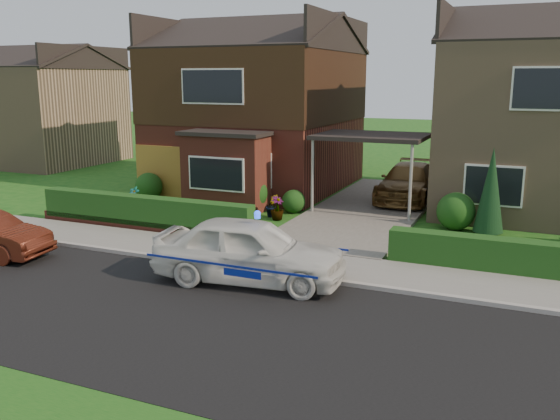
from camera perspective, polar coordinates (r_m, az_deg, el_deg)
The scene contains 23 objects.
ground at distance 11.86m, azimuth -5.38°, elevation -10.91°, with size 120.00×120.00×0.00m, color #165015.
road at distance 11.86m, azimuth -5.38°, elevation -10.91°, with size 60.00×6.00×0.02m, color black.
kerb at distance 14.40m, azimuth 0.44°, elevation -6.27°, with size 60.00×0.16×0.12m, color #9E9993.
sidewalk at distance 15.33m, azimuth 1.96°, elevation -5.13°, with size 60.00×2.00×0.10m, color slate.
driveway at distance 21.69m, azimuth 8.59°, elevation 0.08°, with size 3.80×12.00×0.12m, color #666059.
house_left at distance 25.91m, azimuth -2.10°, elevation 10.62°, with size 7.50×9.53×7.25m.
house_right at distance 23.54m, azimuth 24.79°, elevation 8.92°, with size 7.50×8.06×7.25m.
carport_link at distance 21.24m, azimuth 8.79°, elevation 6.91°, with size 3.80×3.00×2.77m.
garage_door at distance 23.99m, azimuth -11.45°, elevation 3.58°, with size 2.20×0.10×2.10m, color brown.
dwarf_wall at distance 19.04m, azimuth -13.17°, elevation -1.51°, with size 7.70×0.25×0.36m, color brown.
hedge_left at distance 19.20m, azimuth -12.88°, elevation -1.93°, with size 7.50×0.55×0.90m, color #153E13.
hedge_right at distance 15.61m, azimuth 24.14°, elevation -6.13°, with size 7.50×0.55×0.80m, color #153E13.
shrub_left_far at distance 23.84m, azimuth -12.52°, elevation 2.24°, with size 1.08×1.08×1.08m, color #153E13.
shrub_left_mid at distance 21.36m, azimuth -2.97°, elevation 1.66°, with size 1.32×1.32×1.32m, color #153E13.
shrub_left_near at distance 21.04m, azimuth 1.32°, elevation 0.84°, with size 0.84×0.84×0.84m, color #153E13.
shrub_right_near at distance 19.47m, azimuth 16.57°, elevation -0.12°, with size 1.20×1.20×1.20m, color #153E13.
conifer_a at distance 19.06m, azimuth 19.61°, elevation 1.55°, with size 0.90×0.90×2.60m, color black.
neighbour_left at distance 35.97m, azimuth -21.73°, elevation 8.38°, with size 6.50×7.00×5.20m, color #987B5D.
police_car at distance 13.86m, azimuth -2.95°, elevation -3.96°, with size 4.16×4.70×1.70m.
driveway_car at distance 23.22m, azimuth 12.29°, elevation 2.63°, with size 1.92×4.71×1.37m, color brown.
potted_plant_a at distance 22.34m, azimuth -13.83°, elevation 1.12°, with size 0.42×0.29×0.81m, color gray.
potted_plant_b at distance 20.40m, azimuth -0.76°, elevation 0.39°, with size 0.44×0.35×0.79m, color gray.
potted_plant_c at distance 19.96m, azimuth -0.29°, elevation 0.13°, with size 0.45×0.45×0.80m, color gray.
Camera 1 is at (5.26, -9.51, 4.73)m, focal length 38.00 mm.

